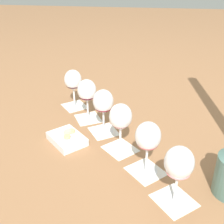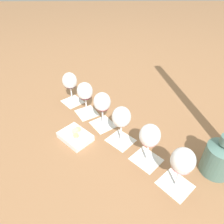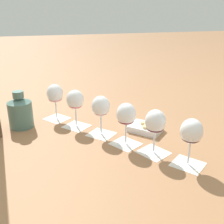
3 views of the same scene
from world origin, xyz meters
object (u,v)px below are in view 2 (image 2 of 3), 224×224
object	(u,v)px
wine_glass_5	(70,82)
snack_dish	(75,136)
wine_glass_3	(102,104)
wine_glass_4	(85,93)
wine_glass_0	(182,162)
wine_glass_2	(121,119)
ceramic_vase	(220,157)
wine_glass_1	(150,137)

from	to	relation	value
wine_glass_5	snack_dish	xyz separation A→B (m)	(-0.30, -0.06, -0.11)
wine_glass_3	snack_dish	world-z (taller)	wine_glass_3
wine_glass_3	wine_glass_4	size ratio (longest dim) A/B	1.00
snack_dish	wine_glass_0	bearing A→B (deg)	-121.94
wine_glass_2	ceramic_vase	world-z (taller)	wine_glass_2
wine_glass_1	wine_glass_0	bearing A→B (deg)	-143.52
wine_glass_3	wine_glass_5	world-z (taller)	same
wine_glass_1	wine_glass_5	distance (m)	0.55
wine_glass_3	ceramic_vase	bearing A→B (deg)	-122.92
wine_glass_3	ceramic_vase	distance (m)	0.51
wine_glass_0	ceramic_vase	distance (m)	0.18
ceramic_vase	wine_glass_1	bearing A→B (deg)	77.30
wine_glass_0	wine_glass_5	world-z (taller)	same
wine_glass_2	wine_glass_0	bearing A→B (deg)	-141.01
wine_glass_3	wine_glass_4	world-z (taller)	same
wine_glass_5	wine_glass_1	bearing A→B (deg)	-140.01
wine_glass_5	snack_dish	world-z (taller)	wine_glass_5
wine_glass_0	snack_dish	size ratio (longest dim) A/B	1.02
wine_glass_0	wine_glass_4	size ratio (longest dim) A/B	1.00
wine_glass_4	snack_dish	size ratio (longest dim) A/B	1.02
wine_glass_3	wine_glass_4	xyz separation A→B (m)	(0.09, 0.09, 0.00)
wine_glass_1	wine_glass_4	size ratio (longest dim) A/B	1.00
wine_glass_5	wine_glass_4	bearing A→B (deg)	-140.15
ceramic_vase	wine_glass_2	bearing A→B (deg)	64.36
wine_glass_0	wine_glass_2	size ratio (longest dim) A/B	1.00
wine_glass_3	wine_glass_1	bearing A→B (deg)	-141.06
wine_glass_0	wine_glass_4	distance (m)	0.56
wine_glass_5	snack_dish	size ratio (longest dim) A/B	1.02
wine_glass_3	ceramic_vase	size ratio (longest dim) A/B	1.02
wine_glass_4	snack_dish	xyz separation A→B (m)	(-0.19, 0.03, -0.11)
wine_glass_1	ceramic_vase	distance (m)	0.26
wine_glass_3	wine_glass_4	distance (m)	0.13
wine_glass_1	ceramic_vase	xyz separation A→B (m)	(-0.06, -0.25, -0.05)
wine_glass_3	wine_glass_5	bearing A→B (deg)	41.10
wine_glass_1	ceramic_vase	world-z (taller)	wine_glass_1
wine_glass_1	snack_dish	world-z (taller)	wine_glass_1
wine_glass_1	wine_glass_4	xyz separation A→B (m)	(0.32, 0.27, 0.00)
wine_glass_4	snack_dish	world-z (taller)	wine_glass_4
wine_glass_3	ceramic_vase	xyz separation A→B (m)	(-0.28, -0.43, -0.05)
wine_glass_2	wine_glass_4	xyz separation A→B (m)	(0.21, 0.17, 0.00)
wine_glass_0	wine_glass_4	world-z (taller)	same
wine_glass_2	wine_glass_1	bearing A→B (deg)	-138.54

